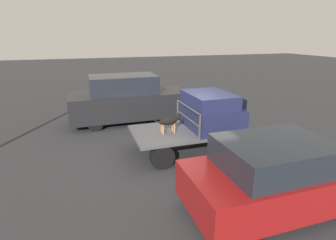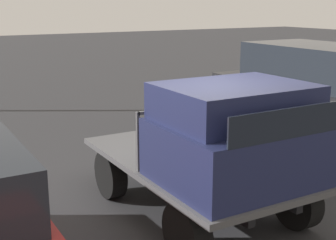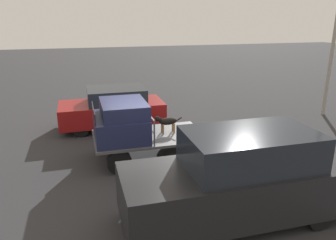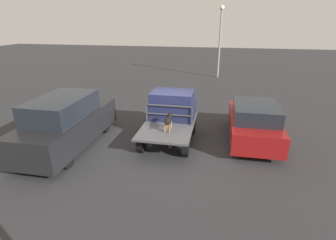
{
  "view_description": "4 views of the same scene",
  "coord_description": "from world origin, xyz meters",
  "px_view_note": "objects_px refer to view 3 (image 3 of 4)",
  "views": [
    {
      "loc": [
        -3.07,
        -7.45,
        3.72
      ],
      "look_at": [
        -0.65,
        -0.09,
        1.21
      ],
      "focal_mm": 28.0,
      "sensor_mm": 36.0,
      "label": 1
    },
    {
      "loc": [
        5.14,
        -3.46,
        2.89
      ],
      "look_at": [
        -0.65,
        -0.09,
        1.21
      ],
      "focal_mm": 50.0,
      "sensor_mm": 36.0,
      "label": 2
    },
    {
      "loc": [
        2.02,
        9.63,
        4.43
      ],
      "look_at": [
        -0.65,
        -0.09,
        1.21
      ],
      "focal_mm": 35.0,
      "sensor_mm": 36.0,
      "label": 3
    },
    {
      "loc": [
        -9.75,
        -1.9,
        4.78
      ],
      "look_at": [
        -0.65,
        -0.09,
        1.21
      ],
      "focal_mm": 28.0,
      "sensor_mm": 36.0,
      "label": 4
    }
  ],
  "objects_px": {
    "dog": "(166,121)",
    "parked_sedan": "(113,108)",
    "parked_pickup_far": "(240,179)",
    "flatbed_truck": "(149,141)"
  },
  "relations": [
    {
      "from": "dog",
      "to": "parked_sedan",
      "type": "height_order",
      "value": "parked_sedan"
    },
    {
      "from": "dog",
      "to": "parked_pickup_far",
      "type": "height_order",
      "value": "parked_pickup_far"
    },
    {
      "from": "parked_sedan",
      "to": "dog",
      "type": "bearing_deg",
      "value": 110.77
    },
    {
      "from": "dog",
      "to": "parked_sedan",
      "type": "bearing_deg",
      "value": -77.31
    },
    {
      "from": "parked_sedan",
      "to": "parked_pickup_far",
      "type": "height_order",
      "value": "parked_pickup_far"
    },
    {
      "from": "flatbed_truck",
      "to": "parked_pickup_far",
      "type": "relative_size",
      "value": 0.68
    },
    {
      "from": "dog",
      "to": "parked_pickup_far",
      "type": "xyz_separation_m",
      "value": [
        -0.63,
        3.91,
        -0.15
      ]
    },
    {
      "from": "parked_sedan",
      "to": "parked_pickup_far",
      "type": "bearing_deg",
      "value": 103.85
    },
    {
      "from": "flatbed_truck",
      "to": "dog",
      "type": "xyz_separation_m",
      "value": [
        -0.59,
        -0.09,
        0.59
      ]
    },
    {
      "from": "flatbed_truck",
      "to": "parked_sedan",
      "type": "distance_m",
      "value": 3.51
    }
  ]
}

